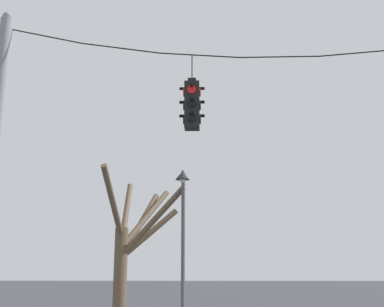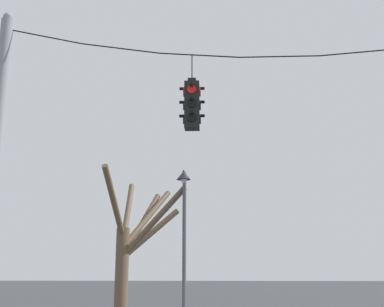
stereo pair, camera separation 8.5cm
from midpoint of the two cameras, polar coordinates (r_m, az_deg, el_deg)
name	(u,v)px [view 2 (the right image)]	position (r m, az deg, el deg)	size (l,w,h in m)	color
span_wire	(279,45)	(11.71, 10.47, 12.51)	(13.07, 0.03, 0.89)	black
traffic_light_over_intersection	(192,105)	(11.04, 0.22, 5.77)	(0.58, 0.58, 1.80)	black
street_lamp	(184,218)	(14.82, -0.80, -7.62)	(0.44, 0.76, 4.98)	#515156
bare_tree	(131,249)	(15.87, -7.10, -11.12)	(2.44, 4.12, 5.01)	brown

